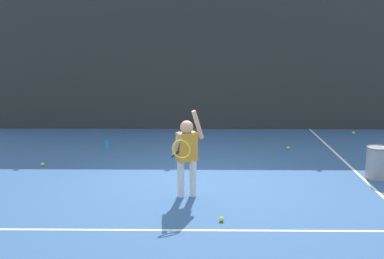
{
  "coord_description": "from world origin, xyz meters",
  "views": [
    {
      "loc": [
        0.03,
        -7.91,
        2.6
      ],
      "look_at": [
        -0.07,
        0.2,
        0.85
      ],
      "focal_mm": 45.02,
      "sensor_mm": 36.0,
      "label": 1
    }
  ],
  "objects_px": {
    "tennis_ball_1": "(43,164)",
    "tennis_ball_4": "(221,219)",
    "ball_hopper": "(377,162)",
    "tennis_ball_3": "(354,133)",
    "tennis_ball_0": "(288,148)",
    "water_bottle": "(107,145)",
    "tennis_player": "(187,152)"
  },
  "relations": [
    {
      "from": "tennis_ball_3",
      "to": "tennis_ball_4",
      "type": "height_order",
      "value": "same"
    },
    {
      "from": "ball_hopper",
      "to": "tennis_ball_3",
      "type": "xyz_separation_m",
      "value": [
        0.72,
        3.48,
        -0.26
      ]
    },
    {
      "from": "tennis_player",
      "to": "ball_hopper",
      "type": "bearing_deg",
      "value": -9.24
    },
    {
      "from": "ball_hopper",
      "to": "water_bottle",
      "type": "height_order",
      "value": "ball_hopper"
    },
    {
      "from": "water_bottle",
      "to": "tennis_ball_4",
      "type": "relative_size",
      "value": 3.33
    },
    {
      "from": "tennis_ball_4",
      "to": "tennis_player",
      "type": "bearing_deg",
      "value": 117.26
    },
    {
      "from": "water_bottle",
      "to": "tennis_ball_0",
      "type": "height_order",
      "value": "water_bottle"
    },
    {
      "from": "tennis_ball_0",
      "to": "tennis_ball_3",
      "type": "bearing_deg",
      "value": 38.8
    },
    {
      "from": "tennis_ball_0",
      "to": "ball_hopper",
      "type": "bearing_deg",
      "value": -59.58
    },
    {
      "from": "tennis_player",
      "to": "ball_hopper",
      "type": "distance_m",
      "value": 3.45
    },
    {
      "from": "water_bottle",
      "to": "tennis_ball_0",
      "type": "bearing_deg",
      "value": 1.42
    },
    {
      "from": "ball_hopper",
      "to": "tennis_ball_4",
      "type": "height_order",
      "value": "ball_hopper"
    },
    {
      "from": "water_bottle",
      "to": "tennis_ball_1",
      "type": "bearing_deg",
      "value": -129.5
    },
    {
      "from": "tennis_ball_0",
      "to": "tennis_ball_3",
      "type": "xyz_separation_m",
      "value": [
        1.88,
        1.51,
        0.0
      ]
    },
    {
      "from": "tennis_ball_0",
      "to": "water_bottle",
      "type": "bearing_deg",
      "value": -178.58
    },
    {
      "from": "tennis_ball_1",
      "to": "tennis_ball_3",
      "type": "height_order",
      "value": "same"
    },
    {
      "from": "tennis_player",
      "to": "ball_hopper",
      "type": "height_order",
      "value": "tennis_player"
    },
    {
      "from": "tennis_player",
      "to": "tennis_ball_4",
      "type": "relative_size",
      "value": 20.46
    },
    {
      "from": "tennis_ball_1",
      "to": "tennis_ball_4",
      "type": "bearing_deg",
      "value": -38.64
    },
    {
      "from": "water_bottle",
      "to": "tennis_ball_3",
      "type": "xyz_separation_m",
      "value": [
        5.77,
        1.61,
        -0.08
      ]
    },
    {
      "from": "tennis_ball_1",
      "to": "tennis_ball_4",
      "type": "relative_size",
      "value": 1.0
    },
    {
      "from": "water_bottle",
      "to": "tennis_ball_0",
      "type": "distance_m",
      "value": 3.89
    },
    {
      "from": "ball_hopper",
      "to": "tennis_ball_1",
      "type": "distance_m",
      "value": 6.09
    },
    {
      "from": "tennis_player",
      "to": "tennis_ball_3",
      "type": "bearing_deg",
      "value": 22.24
    },
    {
      "from": "tennis_player",
      "to": "tennis_ball_0",
      "type": "height_order",
      "value": "tennis_player"
    },
    {
      "from": "tennis_ball_0",
      "to": "tennis_ball_4",
      "type": "relative_size",
      "value": 1.0
    },
    {
      "from": "tennis_player",
      "to": "ball_hopper",
      "type": "xyz_separation_m",
      "value": [
        3.28,
        0.98,
        -0.44
      ]
    },
    {
      "from": "tennis_player",
      "to": "water_bottle",
      "type": "relative_size",
      "value": 6.14
    },
    {
      "from": "tennis_player",
      "to": "tennis_ball_0",
      "type": "relative_size",
      "value": 20.46
    },
    {
      "from": "tennis_ball_1",
      "to": "tennis_ball_4",
      "type": "xyz_separation_m",
      "value": [
        3.26,
        -2.61,
        0.0
      ]
    },
    {
      "from": "tennis_ball_0",
      "to": "tennis_player",
      "type": "bearing_deg",
      "value": -125.61
    },
    {
      "from": "tennis_ball_3",
      "to": "tennis_ball_1",
      "type": "bearing_deg",
      "value": -157.42
    }
  ]
}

